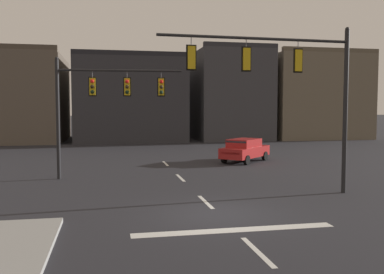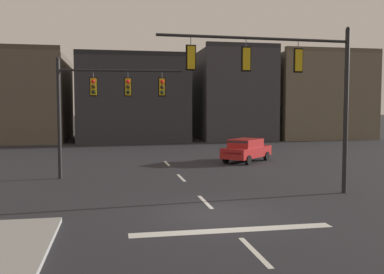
{
  "view_description": "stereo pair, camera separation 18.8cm",
  "coord_description": "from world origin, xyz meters",
  "views": [
    {
      "loc": [
        -3.81,
        -14.33,
        3.76
      ],
      "look_at": [
        -0.19,
        3.83,
        2.49
      ],
      "focal_mm": 39.67,
      "sensor_mm": 36.0,
      "label": 1
    },
    {
      "loc": [
        -3.62,
        -14.36,
        3.76
      ],
      "look_at": [
        -0.19,
        3.83,
        2.49
      ],
      "focal_mm": 39.67,
      "sensor_mm": 36.0,
      "label": 2
    }
  ],
  "objects": [
    {
      "name": "signal_mast_far_side",
      "position": [
        -4.23,
        8.72,
        4.36
      ],
      "size": [
        6.61,
        0.77,
        6.43
      ],
      "color": "black",
      "rests_on": "ground"
    },
    {
      "name": "building_row",
      "position": [
        4.2,
        36.93,
        4.9
      ],
      "size": [
        46.28,
        13.89,
        10.91
      ],
      "color": "brown",
      "rests_on": "ground"
    },
    {
      "name": "signal_mast_near_side",
      "position": [
        3.76,
        2.55,
        5.04
      ],
      "size": [
        8.44,
        0.5,
        7.26
      ],
      "color": "black",
      "rests_on": "ground"
    },
    {
      "name": "ground_plane",
      "position": [
        0.0,
        0.0,
        0.0
      ],
      "size": [
        400.0,
        400.0,
        0.0
      ],
      "primitive_type": "plane",
      "color": "#232328"
    },
    {
      "name": "car_lot_nearside",
      "position": [
        5.59,
        13.92,
        0.86
      ],
      "size": [
        4.38,
        4.39,
        1.61
      ],
      "color": "#A81E1E",
      "rests_on": "ground"
    },
    {
      "name": "stop_bar_paint",
      "position": [
        0.0,
        -2.0,
        0.0
      ],
      "size": [
        6.4,
        0.5,
        0.01
      ],
      "primitive_type": "cube",
      "color": "silver",
      "rests_on": "ground"
    },
    {
      "name": "lane_centreline",
      "position": [
        0.0,
        2.0,
        0.0
      ],
      "size": [
        0.16,
        26.4,
        0.01
      ],
      "color": "silver",
      "rests_on": "ground"
    }
  ]
}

